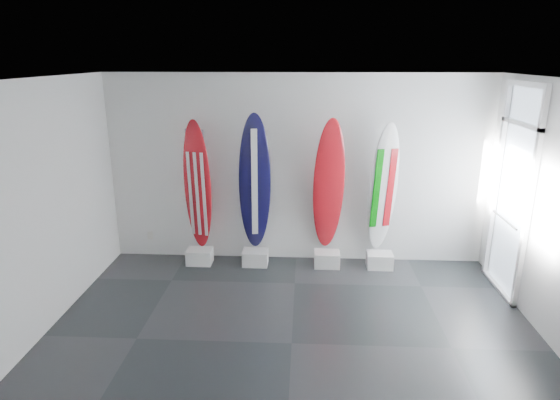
# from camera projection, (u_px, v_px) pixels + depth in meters

# --- Properties ---
(floor) EXTENTS (6.00, 6.00, 0.00)m
(floor) POSITION_uv_depth(u_px,v_px,m) (292.00, 343.00, 5.59)
(floor) COLOR black
(floor) RESTS_ON ground
(ceiling) EXTENTS (6.00, 6.00, 0.00)m
(ceiling) POSITION_uv_depth(u_px,v_px,m) (294.00, 80.00, 4.72)
(ceiling) COLOR white
(ceiling) RESTS_ON wall_back
(wall_back) EXTENTS (6.00, 0.00, 6.00)m
(wall_back) POSITION_uv_depth(u_px,v_px,m) (297.00, 170.00, 7.54)
(wall_back) COLOR white
(wall_back) RESTS_ON ground
(wall_front) EXTENTS (6.00, 0.00, 6.00)m
(wall_front) POSITION_uv_depth(u_px,v_px,m) (281.00, 367.00, 2.76)
(wall_front) COLOR white
(wall_front) RESTS_ON ground
(wall_left) EXTENTS (0.00, 5.00, 5.00)m
(wall_left) POSITION_uv_depth(u_px,v_px,m) (24.00, 218.00, 5.30)
(wall_left) COLOR white
(wall_left) RESTS_ON ground
(display_block_usa) EXTENTS (0.40, 0.30, 0.24)m
(display_block_usa) POSITION_uv_depth(u_px,v_px,m) (200.00, 256.00, 7.71)
(display_block_usa) COLOR white
(display_block_usa) RESTS_ON floor
(surfboard_usa) EXTENTS (0.50, 0.28, 2.09)m
(surfboard_usa) POSITION_uv_depth(u_px,v_px,m) (197.00, 186.00, 7.47)
(surfboard_usa) COLOR maroon
(surfboard_usa) RESTS_ON display_block_usa
(display_block_navy) EXTENTS (0.40, 0.30, 0.24)m
(display_block_navy) POSITION_uv_depth(u_px,v_px,m) (255.00, 258.00, 7.67)
(display_block_navy) COLOR white
(display_block_navy) RESTS_ON floor
(surfboard_navy) EXTENTS (0.53, 0.33, 2.20)m
(surfboard_navy) POSITION_uv_depth(u_px,v_px,m) (255.00, 183.00, 7.41)
(surfboard_navy) COLOR black
(surfboard_navy) RESTS_ON display_block_navy
(display_block_swiss) EXTENTS (0.40, 0.30, 0.24)m
(display_block_swiss) POSITION_uv_depth(u_px,v_px,m) (327.00, 259.00, 7.61)
(display_block_swiss) COLOR white
(display_block_swiss) RESTS_ON floor
(surfboard_swiss) EXTENTS (0.54, 0.47, 2.15)m
(surfboard_swiss) POSITION_uv_depth(u_px,v_px,m) (329.00, 186.00, 7.36)
(surfboard_swiss) COLOR maroon
(surfboard_swiss) RESTS_ON display_block_swiss
(display_block_italy) EXTENTS (0.40, 0.30, 0.24)m
(display_block_italy) POSITION_uv_depth(u_px,v_px,m) (380.00, 260.00, 7.57)
(display_block_italy) COLOR white
(display_block_italy) RESTS_ON floor
(surfboard_italy) EXTENTS (0.54, 0.43, 2.09)m
(surfboard_italy) POSITION_uv_depth(u_px,v_px,m) (383.00, 188.00, 7.33)
(surfboard_italy) COLOR silver
(surfboard_italy) RESTS_ON display_block_italy
(wall_outlet) EXTENTS (0.09, 0.02, 0.13)m
(wall_outlet) POSITION_uv_depth(u_px,v_px,m) (150.00, 235.00, 7.98)
(wall_outlet) COLOR silver
(wall_outlet) RESTS_ON wall_back
(glass_door) EXTENTS (0.12, 1.16, 2.85)m
(glass_door) POSITION_uv_depth(u_px,v_px,m) (513.00, 194.00, 6.50)
(glass_door) COLOR white
(glass_door) RESTS_ON floor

